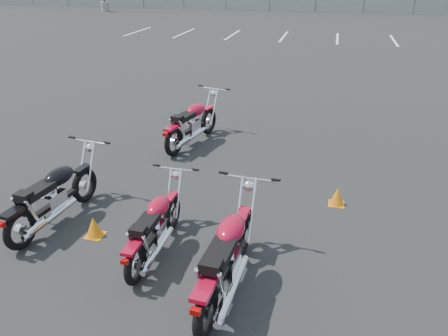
% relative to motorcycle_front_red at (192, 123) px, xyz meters
% --- Properties ---
extents(ground, '(120.00, 120.00, 0.00)m').
position_rel_motorcycle_front_red_xyz_m(ground, '(1.14, -3.06, -0.50)').
color(ground, black).
rests_on(ground, ground).
extents(motorcycle_front_red, '(1.01, 2.24, 1.10)m').
position_rel_motorcycle_front_red_xyz_m(motorcycle_front_red, '(0.00, 0.00, 0.00)').
color(motorcycle_front_red, black).
rests_on(motorcycle_front_red, ground).
extents(motorcycle_second_black, '(0.84, 2.17, 1.06)m').
position_rel_motorcycle_front_red_xyz_m(motorcycle_second_black, '(-1.10, -3.75, -0.02)').
color(motorcycle_second_black, black).
rests_on(motorcycle_second_black, ground).
extents(motorcycle_third_red, '(0.75, 1.95, 0.95)m').
position_rel_motorcycle_front_red_xyz_m(motorcycle_third_red, '(0.75, -4.14, -0.07)').
color(motorcycle_third_red, black).
rests_on(motorcycle_third_red, ground).
extents(motorcycle_rear_red, '(0.89, 2.29, 1.12)m').
position_rel_motorcycle_front_red_xyz_m(motorcycle_rear_red, '(1.92, -4.66, 0.01)').
color(motorcycle_rear_red, black).
rests_on(motorcycle_rear_red, ground).
extents(training_cone_near, '(0.27, 0.27, 0.32)m').
position_rel_motorcycle_front_red_xyz_m(training_cone_near, '(3.26, -2.09, -0.34)').
color(training_cone_near, orange).
rests_on(training_cone_near, ground).
extents(training_cone_extra, '(0.27, 0.27, 0.32)m').
position_rel_motorcycle_front_red_xyz_m(training_cone_extra, '(-0.33, -3.96, -0.34)').
color(training_cone_extra, orange).
rests_on(training_cone_extra, ground).
extents(chainlink_fence, '(80.06, 0.06, 1.80)m').
position_rel_motorcycle_front_red_xyz_m(chainlink_fence, '(1.14, 31.94, 0.40)').
color(chainlink_fence, slate).
rests_on(chainlink_fence, ground).
extents(parking_line_stripes, '(15.12, 4.00, 0.01)m').
position_rel_motorcycle_front_red_xyz_m(parking_line_stripes, '(-1.36, 16.94, -0.50)').
color(parking_line_stripes, silver).
rests_on(parking_line_stripes, ground).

